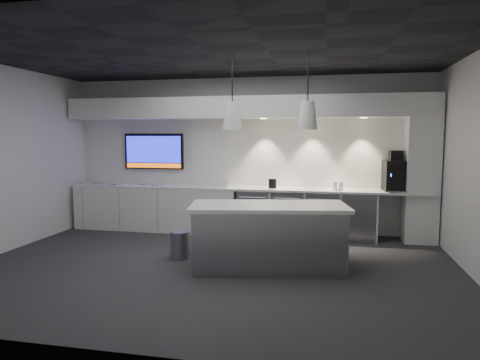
% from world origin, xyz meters
% --- Properties ---
extents(floor, '(7.00, 7.00, 0.00)m').
position_xyz_m(floor, '(0.00, 0.00, 0.00)').
color(floor, '#2E2E31').
rests_on(floor, ground).
extents(ceiling, '(7.00, 7.00, 0.00)m').
position_xyz_m(ceiling, '(0.00, 0.00, 3.00)').
color(ceiling, black).
rests_on(ceiling, wall_back).
extents(wall_back, '(7.00, 0.00, 7.00)m').
position_xyz_m(wall_back, '(0.00, 2.50, 1.50)').
color(wall_back, white).
rests_on(wall_back, floor).
extents(wall_front, '(7.00, 0.00, 7.00)m').
position_xyz_m(wall_front, '(0.00, -2.50, 1.50)').
color(wall_front, white).
rests_on(wall_front, floor).
extents(back_counter, '(6.80, 0.65, 0.04)m').
position_xyz_m(back_counter, '(0.00, 2.17, 0.88)').
color(back_counter, white).
rests_on(back_counter, left_base_cabinets).
extents(left_base_cabinets, '(3.30, 0.63, 0.86)m').
position_xyz_m(left_base_cabinets, '(-1.75, 2.17, 0.43)').
color(left_base_cabinets, white).
rests_on(left_base_cabinets, floor).
extents(fridge_unit_a, '(0.60, 0.61, 0.85)m').
position_xyz_m(fridge_unit_a, '(0.25, 2.17, 0.42)').
color(fridge_unit_a, gray).
rests_on(fridge_unit_a, floor).
extents(fridge_unit_b, '(0.60, 0.61, 0.85)m').
position_xyz_m(fridge_unit_b, '(0.88, 2.17, 0.42)').
color(fridge_unit_b, gray).
rests_on(fridge_unit_b, floor).
extents(fridge_unit_c, '(0.60, 0.61, 0.85)m').
position_xyz_m(fridge_unit_c, '(1.51, 2.17, 0.42)').
color(fridge_unit_c, gray).
rests_on(fridge_unit_c, floor).
extents(fridge_unit_d, '(0.60, 0.61, 0.85)m').
position_xyz_m(fridge_unit_d, '(2.14, 2.17, 0.42)').
color(fridge_unit_d, gray).
rests_on(fridge_unit_d, floor).
extents(backsplash, '(4.60, 0.03, 1.30)m').
position_xyz_m(backsplash, '(1.20, 2.48, 1.55)').
color(backsplash, white).
rests_on(backsplash, wall_back).
extents(soffit, '(6.90, 0.60, 0.40)m').
position_xyz_m(soffit, '(0.00, 2.20, 2.40)').
color(soffit, white).
rests_on(soffit, wall_back).
extents(column, '(0.55, 0.55, 2.60)m').
position_xyz_m(column, '(3.20, 2.20, 1.30)').
color(column, white).
rests_on(column, floor).
extents(wall_tv, '(1.25, 0.07, 0.72)m').
position_xyz_m(wall_tv, '(-1.90, 2.45, 1.56)').
color(wall_tv, black).
rests_on(wall_tv, wall_back).
extents(island, '(2.31, 1.31, 0.92)m').
position_xyz_m(island, '(0.79, 0.10, 0.47)').
color(island, gray).
rests_on(island, floor).
extents(bin, '(0.30, 0.30, 0.42)m').
position_xyz_m(bin, '(-0.61, 0.34, 0.21)').
color(bin, gray).
rests_on(bin, floor).
extents(coffee_machine, '(0.43, 0.59, 0.72)m').
position_xyz_m(coffee_machine, '(2.77, 2.20, 1.20)').
color(coffee_machine, black).
rests_on(coffee_machine, back_counter).
extents(sign_black, '(0.14, 0.06, 0.18)m').
position_xyz_m(sign_black, '(0.59, 2.08, 0.99)').
color(sign_black, black).
rests_on(sign_black, back_counter).
extents(sign_white, '(0.18, 0.04, 0.14)m').
position_xyz_m(sign_white, '(-0.35, 2.07, 0.97)').
color(sign_white, white).
rests_on(sign_white, back_counter).
extents(cup_cluster, '(0.18, 0.18, 0.15)m').
position_xyz_m(cup_cluster, '(1.78, 2.08, 0.98)').
color(cup_cluster, white).
rests_on(cup_cluster, back_counter).
extents(tray_a, '(0.19, 0.19, 0.02)m').
position_xyz_m(tray_a, '(-3.00, 2.12, 0.91)').
color(tray_a, '#999999').
rests_on(tray_a, back_counter).
extents(tray_b, '(0.20, 0.20, 0.02)m').
position_xyz_m(tray_b, '(-2.58, 2.09, 0.91)').
color(tray_b, '#999999').
rests_on(tray_b, back_counter).
extents(tray_c, '(0.18, 0.18, 0.02)m').
position_xyz_m(tray_c, '(-2.01, 2.15, 0.91)').
color(tray_c, '#999999').
rests_on(tray_c, back_counter).
extents(tray_d, '(0.16, 0.16, 0.02)m').
position_xyz_m(tray_d, '(-1.73, 2.10, 0.91)').
color(tray_d, '#999999').
rests_on(tray_d, back_counter).
extents(pendant_left, '(0.27, 0.27, 1.09)m').
position_xyz_m(pendant_left, '(0.28, 0.10, 2.15)').
color(pendant_left, white).
rests_on(pendant_left, ceiling).
extents(pendant_right, '(0.27, 0.27, 1.09)m').
position_xyz_m(pendant_right, '(1.31, 0.10, 2.15)').
color(pendant_right, white).
rests_on(pendant_right, ceiling).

